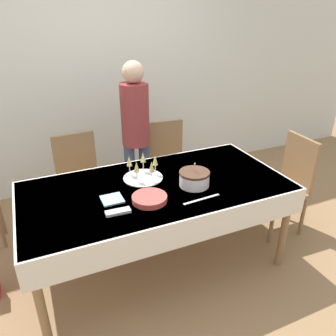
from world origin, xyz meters
TOP-DOWN VIEW (x-y plane):
  - ground_plane at (0.00, 0.00)m, footprint 12.00×12.00m
  - wall_back at (0.00, 1.74)m, footprint 8.00×0.05m
  - dining_table at (0.00, 0.00)m, footprint 2.06×1.03m
  - dining_chair_far_left at (-0.46, 0.83)m, footprint 0.45×0.45m
  - dining_chair_far_right at (0.46, 0.83)m, footprint 0.45×0.45m
  - dining_chair_right_end at (1.35, -0.00)m, footprint 0.44×0.44m
  - birthday_cake at (0.27, -0.12)m, footprint 0.23×0.23m
  - champagne_tray at (-0.05, 0.17)m, footprint 0.32×0.32m
  - plate_stack_main at (-0.13, -0.19)m, footprint 0.25×0.25m
  - cake_knife at (0.22, -0.33)m, footprint 0.30×0.04m
  - fork_pile at (-0.38, -0.25)m, footprint 0.17×0.07m
  - napkin_pile at (-0.37, -0.07)m, footprint 0.15×0.15m
  - person_standing at (0.14, 0.91)m, footprint 0.28×0.28m

SIDE VIEW (x-z plane):
  - ground_plane at x=0.00m, z-range 0.00..0.00m
  - dining_chair_far_left at x=-0.46m, z-range 0.05..1.00m
  - dining_chair_far_right at x=0.46m, z-range 0.05..1.00m
  - dining_chair_right_end at x=1.35m, z-range 0.05..1.00m
  - dining_table at x=0.00m, z-range 0.28..1.06m
  - cake_knife at x=0.22m, z-range 0.77..0.77m
  - napkin_pile at x=-0.37m, z-range 0.77..0.78m
  - fork_pile at x=-0.38m, z-range 0.77..0.79m
  - plate_stack_main at x=-0.13m, z-range 0.77..0.81m
  - birthday_cake at x=0.27m, z-range 0.73..0.93m
  - champagne_tray at x=-0.05m, z-range 0.76..0.94m
  - person_standing at x=0.14m, z-range 0.16..1.75m
  - wall_back at x=0.00m, z-range 0.00..2.70m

